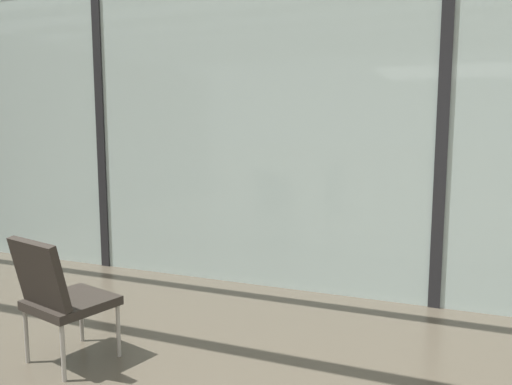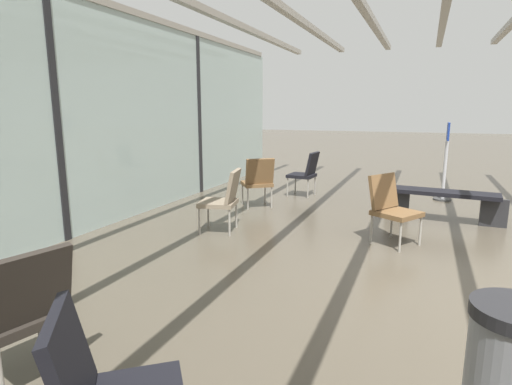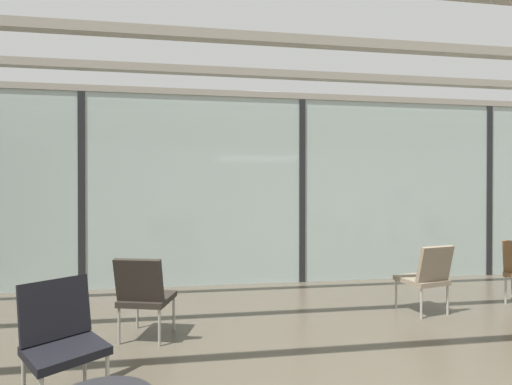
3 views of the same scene
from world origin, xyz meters
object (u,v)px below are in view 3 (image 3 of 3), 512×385
Objects in this scene: lounge_chair_2 at (427,274)px; parked_airplane at (247,167)px; lounge_chair_1 at (61,334)px; lounge_chair_0 at (144,292)px.

parked_airplane is at bearing -89.71° from lounge_chair_2.
lounge_chair_1 and lounge_chair_2 have the same top height.
parked_airplane is 8.50m from lounge_chair_1.
lounge_chair_1 is (-0.42, -1.01, 0.00)m from lounge_chair_0.
parked_airplane is 7.05m from lounge_chair_2.
parked_airplane is 7.44m from lounge_chair_0.
lounge_chair_0 is at bearing -105.09° from parked_airplane.
parked_airplane is at bearing 35.91° from lounge_chair_1.
lounge_chair_0 and lounge_chair_2 have the same top height.
lounge_chair_0 is 1.00× the size of lounge_chair_1.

